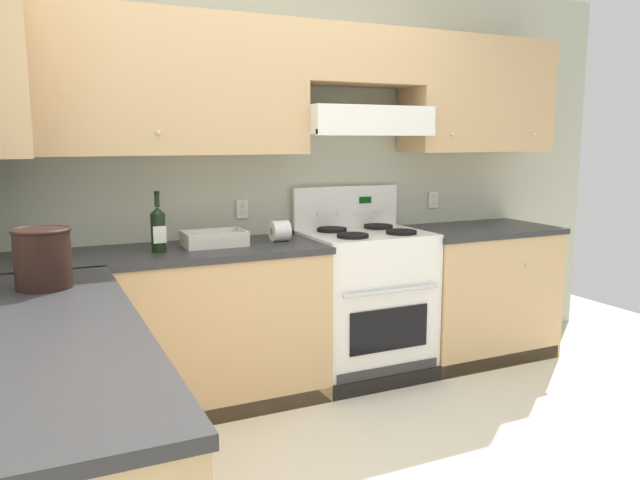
# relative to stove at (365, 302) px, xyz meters

# --- Properties ---
(wall_back) EXTENTS (4.68, 0.57, 2.55)m
(wall_back) POSITION_rel_stove_xyz_m (-0.25, 0.27, 1.00)
(wall_back) COLOR #B7BAA3
(wall_back) RESTS_ON ground_plane
(counter_back_run) EXTENTS (3.60, 0.65, 0.91)m
(counter_back_run) POSITION_rel_stove_xyz_m (-0.51, -0.01, -0.03)
(counter_back_run) COLOR tan
(counter_back_run) RESTS_ON ground_plane
(counter_left_run) EXTENTS (0.63, 1.91, 0.91)m
(counter_left_run) POSITION_rel_stove_xyz_m (-1.90, -1.26, -0.03)
(counter_left_run) COLOR tan
(counter_left_run) RESTS_ON ground_plane
(stove) EXTENTS (0.76, 0.62, 1.20)m
(stove) POSITION_rel_stove_xyz_m (0.00, 0.00, 0.00)
(stove) COLOR white
(stove) RESTS_ON ground_plane
(wine_bottle) EXTENTS (0.08, 0.08, 0.33)m
(wine_bottle) POSITION_rel_stove_xyz_m (-1.29, -0.05, 0.56)
(wine_bottle) COLOR black
(wine_bottle) RESTS_ON counter_back_run
(bowl) EXTENTS (0.34, 0.23, 0.08)m
(bowl) POSITION_rel_stove_xyz_m (-0.97, 0.02, 0.46)
(bowl) COLOR beige
(bowl) RESTS_ON counter_back_run
(bucket) EXTENTS (0.23, 0.23, 0.24)m
(bucket) POSITION_rel_stove_xyz_m (-1.87, -0.68, 0.56)
(bucket) COLOR black
(bucket) RESTS_ON counter_left_run
(paper_towel_roll) EXTENTS (0.11, 0.12, 0.12)m
(paper_towel_roll) POSITION_rel_stove_xyz_m (-0.57, 0.02, 0.49)
(paper_towel_roll) COLOR white
(paper_towel_roll) RESTS_ON counter_back_run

